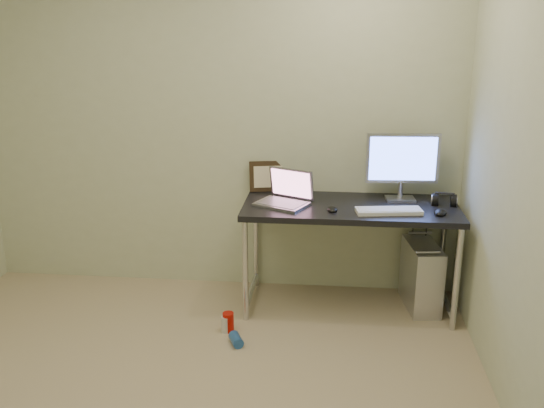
# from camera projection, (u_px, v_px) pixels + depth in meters

# --- Properties ---
(wall_back) EXTENTS (3.50, 0.02, 2.50)m
(wall_back) POSITION_uv_depth(u_px,v_px,m) (217.00, 121.00, 4.34)
(wall_back) COLOR beige
(wall_back) RESTS_ON ground
(desk) EXTENTS (1.45, 0.63, 0.75)m
(desk) POSITION_uv_depth(u_px,v_px,m) (350.00, 217.00, 4.12)
(desk) COLOR black
(desk) RESTS_ON ground
(tower_computer) EXTENTS (0.25, 0.47, 0.50)m
(tower_computer) POSITION_uv_depth(u_px,v_px,m) (421.00, 276.00, 4.24)
(tower_computer) COLOR silver
(tower_computer) RESTS_ON ground
(cable_a) EXTENTS (0.01, 0.16, 0.69)m
(cable_a) POSITION_uv_depth(u_px,v_px,m) (412.00, 242.00, 4.41)
(cable_a) COLOR black
(cable_a) RESTS_ON ground
(cable_b) EXTENTS (0.02, 0.11, 0.71)m
(cable_b) POSITION_uv_depth(u_px,v_px,m) (424.00, 246.00, 4.39)
(cable_b) COLOR black
(cable_b) RESTS_ON ground
(can_red) EXTENTS (0.09, 0.09, 0.13)m
(can_red) POSITION_uv_depth(u_px,v_px,m) (228.00, 322.00, 3.94)
(can_red) COLOR #BA1108
(can_red) RESTS_ON ground
(can_white) EXTENTS (0.08, 0.08, 0.11)m
(can_white) POSITION_uv_depth(u_px,v_px,m) (226.00, 324.00, 3.94)
(can_white) COLOR silver
(can_white) RESTS_ON ground
(can_blue) EXTENTS (0.11, 0.14, 0.07)m
(can_blue) POSITION_uv_depth(u_px,v_px,m) (236.00, 340.00, 3.79)
(can_blue) COLOR #2452A0
(can_blue) RESTS_ON ground
(laptop) EXTENTS (0.42, 0.39, 0.23)m
(laptop) POSITION_uv_depth(u_px,v_px,m) (285.00, 196.00, 4.11)
(laptop) COLOR #A6A5AC
(laptop) RESTS_ON desk
(monitor) EXTENTS (0.50, 0.16, 0.47)m
(monitor) POSITION_uv_depth(u_px,v_px,m) (403.00, 161.00, 4.14)
(monitor) COLOR #A6A5AC
(monitor) RESTS_ON desk
(keyboard) EXTENTS (0.44, 0.20, 0.03)m
(keyboard) POSITION_uv_depth(u_px,v_px,m) (389.00, 211.00, 3.93)
(keyboard) COLOR white
(keyboard) RESTS_ON desk
(mouse_right) EXTENTS (0.11, 0.14, 0.04)m
(mouse_right) POSITION_uv_depth(u_px,v_px,m) (440.00, 211.00, 3.90)
(mouse_right) COLOR black
(mouse_right) RESTS_ON desk
(mouse_left) EXTENTS (0.07, 0.11, 0.04)m
(mouse_left) POSITION_uv_depth(u_px,v_px,m) (332.00, 208.00, 3.97)
(mouse_left) COLOR black
(mouse_left) RESTS_ON desk
(headphones) EXTENTS (0.17, 0.10, 0.11)m
(headphones) POSITION_uv_depth(u_px,v_px,m) (444.00, 201.00, 4.09)
(headphones) COLOR black
(headphones) RESTS_ON desk
(picture_frame) EXTENTS (0.29, 0.13, 0.22)m
(picture_frame) POSITION_uv_depth(u_px,v_px,m) (268.00, 176.00, 4.39)
(picture_frame) COLOR black
(picture_frame) RESTS_ON desk
(webcam) EXTENTS (0.04, 0.04, 0.11)m
(webcam) POSITION_uv_depth(u_px,v_px,m) (293.00, 181.00, 4.38)
(webcam) COLOR silver
(webcam) RESTS_ON desk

